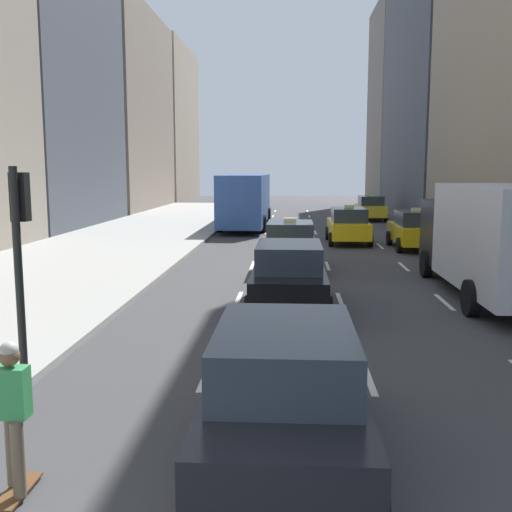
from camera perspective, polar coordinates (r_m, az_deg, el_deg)
name	(u,v)px	position (r m, az deg, el deg)	size (l,w,h in m)	color
sidewalk_left	(126,240)	(30.46, -12.32, 1.47)	(8.00, 66.00, 0.15)	#9E9E99
lane_markings	(323,255)	(25.39, 6.43, 0.14)	(5.72, 56.00, 0.01)	white
building_row_left	(42,54)	(40.56, -19.68, 17.65)	(6.00, 77.51, 26.37)	gray
taxi_lead	(415,230)	(27.87, 14.91, 2.44)	(2.02, 4.40, 1.87)	yellow
taxi_second	(290,245)	(21.38, 3.25, 1.03)	(2.02, 4.40, 1.87)	yellow
taxi_third	(348,225)	(29.43, 8.78, 2.91)	(2.02, 4.40, 1.87)	yellow
taxi_fourth	(370,208)	(43.23, 10.84, 4.52)	(2.02, 4.40, 1.87)	yellow
sedan_black_near	(289,276)	(15.14, 3.15, -1.92)	(2.02, 4.61, 1.74)	black
sedan_silver_behind	(285,392)	(7.40, 2.79, -12.81)	(2.02, 4.63, 1.76)	black
city_bus	(246,198)	(37.38, -0.97, 5.51)	(2.80, 11.61, 3.25)	#2D519E
box_truck	(493,237)	(17.73, 21.63, 1.68)	(2.58, 8.40, 3.15)	#262628
skateboarder	(13,412)	(7.15, -22.17, -13.59)	(0.36, 0.80, 1.75)	brown
traffic_light_pole	(20,247)	(9.51, -21.56, 0.78)	(0.24, 0.42, 3.60)	black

